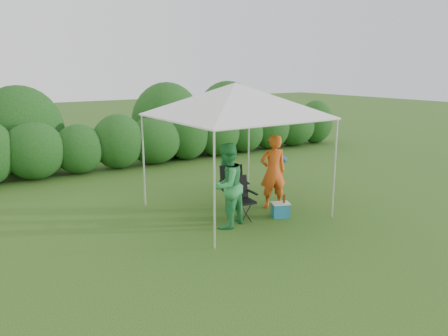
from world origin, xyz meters
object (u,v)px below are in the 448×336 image
canopy (235,100)px  cooler (280,210)px  man (273,172)px  chair_left (239,195)px  chair_right (233,184)px  woman (227,186)px

canopy → cooler: 2.53m
man → cooler: (-0.28, -0.61, -0.68)m
canopy → man: 1.85m
cooler → man: bearing=88.6°
man → chair_left: bearing=28.3°
chair_left → cooler: bearing=-19.5°
chair_right → cooler: (0.44, -1.15, -0.38)m
canopy → woman: (-0.71, -0.71, -1.61)m
man → cooler: bearing=82.7°
woman → man: bearing=174.2°
chair_right → woman: size_ratio=0.56×
chair_right → man: bearing=-18.3°
woman → cooler: woman is taller
man → cooler: size_ratio=3.72×
chair_left → woman: 0.64m
canopy → chair_right: bearing=62.7°
chair_right → woman: 1.34m
chair_left → woman: (-0.49, -0.24, 0.34)m
chair_left → man: 1.15m
cooler → canopy: bearing=146.9°
canopy → cooler: canopy is taller
chair_right → chair_left: size_ratio=1.05×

